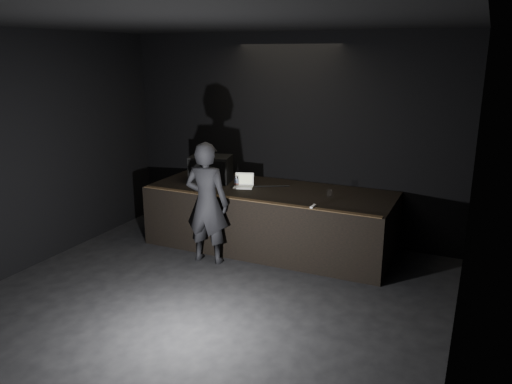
{
  "coord_description": "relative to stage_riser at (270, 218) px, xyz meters",
  "views": [
    {
      "loc": [
        3.07,
        -4.52,
        3.15
      ],
      "look_at": [
        -0.06,
        2.3,
        1.06
      ],
      "focal_mm": 35.0,
      "sensor_mm": 36.0,
      "label": 1
    }
  ],
  "objects": [
    {
      "name": "stage_monitor",
      "position": [
        -1.14,
        0.04,
        0.73
      ],
      "size": [
        0.77,
        0.63,
        0.45
      ],
      "rotation": [
        0.0,
        0.0,
        0.23
      ],
      "color": "black",
      "rests_on": "stage_riser"
    },
    {
      "name": "wii_remote",
      "position": [
        0.95,
        -0.65,
        0.52
      ],
      "size": [
        0.04,
        0.17,
        0.03
      ],
      "primitive_type": "cube",
      "rotation": [
        0.0,
        0.0,
        -0.02
      ],
      "color": "white",
      "rests_on": "stage_riser"
    },
    {
      "name": "room_walls",
      "position": [
        0.0,
        -2.73,
        1.52
      ],
      "size": [
        6.1,
        7.1,
        3.52
      ],
      "color": "black",
      "rests_on": "ground"
    },
    {
      "name": "cable",
      "position": [
        -0.22,
        0.08,
        0.51
      ],
      "size": [
        0.89,
        0.48,
        0.02
      ],
      "primitive_type": "cylinder",
      "rotation": [
        0.0,
        1.57,
        0.49
      ],
      "color": "black",
      "rests_on": "stage_riser"
    },
    {
      "name": "person",
      "position": [
        -0.65,
        -0.95,
        0.45
      ],
      "size": [
        0.73,
        0.51,
        1.89
      ],
      "primitive_type": "imported",
      "rotation": [
        0.0,
        0.0,
        3.23
      ],
      "color": "black",
      "rests_on": "ground"
    },
    {
      "name": "beer_can",
      "position": [
        -0.58,
        -0.06,
        0.59
      ],
      "size": [
        0.08,
        0.08,
        0.18
      ],
      "color": "silver",
      "rests_on": "stage_riser"
    },
    {
      "name": "plastic_cup",
      "position": [
        1.0,
        0.0,
        0.56
      ],
      "size": [
        0.09,
        0.09,
        0.11
      ],
      "primitive_type": "cylinder",
      "color": "white",
      "rests_on": "stage_riser"
    },
    {
      "name": "ground",
      "position": [
        0.0,
        -2.73,
        -0.5
      ],
      "size": [
        7.0,
        7.0,
        0.0
      ],
      "primitive_type": "plane",
      "color": "black",
      "rests_on": "ground"
    },
    {
      "name": "laptop",
      "position": [
        -0.47,
        -0.02,
        0.56
      ],
      "size": [
        0.39,
        0.37,
        0.22
      ],
      "rotation": [
        0.0,
        0.0,
        0.31
      ],
      "color": "white",
      "rests_on": "stage_riser"
    },
    {
      "name": "riser_lip",
      "position": [
        0.0,
        -0.71,
        0.51
      ],
      "size": [
        3.92,
        0.1,
        0.01
      ],
      "primitive_type": "cube",
      "color": "brown",
      "rests_on": "stage_riser"
    },
    {
      "name": "stage_riser",
      "position": [
        0.0,
        0.0,
        0.0
      ],
      "size": [
        4.0,
        1.5,
        1.0
      ],
      "primitive_type": "cube",
      "color": "black",
      "rests_on": "ground"
    }
  ]
}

